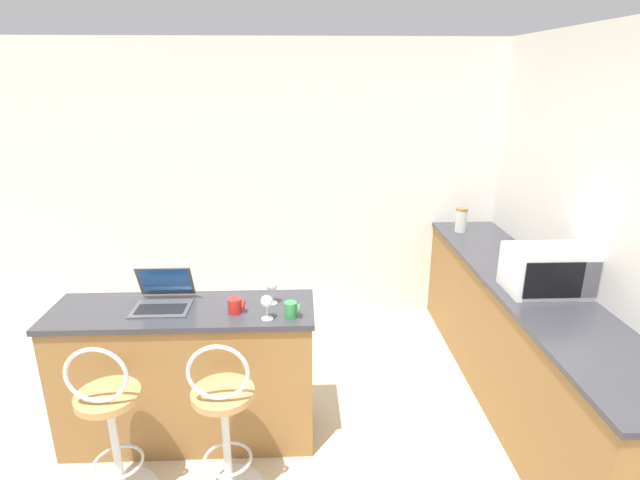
# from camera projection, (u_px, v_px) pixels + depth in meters

# --- Properties ---
(wall_back) EXTENTS (12.00, 0.06, 2.60)m
(wall_back) POSITION_uv_depth(u_px,v_px,m) (274.00, 185.00, 4.67)
(wall_back) COLOR silver
(wall_back) RESTS_ON ground_plane
(breakfast_bar) EXTENTS (1.61, 0.51, 0.93)m
(breakfast_bar) POSITION_uv_depth(u_px,v_px,m) (188.00, 374.00, 3.19)
(breakfast_bar) COLOR olive
(breakfast_bar) RESTS_ON ground_plane
(counter_right) EXTENTS (0.60, 3.00, 0.93)m
(counter_right) POSITION_uv_depth(u_px,v_px,m) (522.00, 342.00, 3.57)
(counter_right) COLOR olive
(counter_right) RESTS_ON ground_plane
(bar_stool_near) EXTENTS (0.40, 0.40, 1.02)m
(bar_stool_near) POSITION_uv_depth(u_px,v_px,m) (111.00, 428.00, 2.69)
(bar_stool_near) COLOR silver
(bar_stool_near) RESTS_ON ground_plane
(bar_stool_far) EXTENTS (0.40, 0.40, 1.02)m
(bar_stool_far) POSITION_uv_depth(u_px,v_px,m) (225.00, 425.00, 2.71)
(bar_stool_far) COLOR silver
(bar_stool_far) RESTS_ON ground_plane
(laptop) EXTENTS (0.34, 0.32, 0.23)m
(laptop) POSITION_uv_depth(u_px,v_px,m) (163.00, 296.00, 3.07)
(laptop) COLOR #47474C
(laptop) RESTS_ON breakfast_bar
(microwave) EXTENTS (0.53, 0.35, 0.30)m
(microwave) POSITION_uv_depth(u_px,v_px,m) (548.00, 270.00, 3.24)
(microwave) COLOR white
(microwave) RESTS_ON counter_right
(wine_glass_short) EXTENTS (0.07, 0.07, 0.15)m
(wine_glass_short) POSITION_uv_depth(u_px,v_px,m) (267.00, 302.00, 2.88)
(wine_glass_short) COLOR silver
(wine_glass_short) RESTS_ON breakfast_bar
(mug_red) EXTENTS (0.10, 0.08, 0.09)m
(mug_red) POSITION_uv_depth(u_px,v_px,m) (235.00, 306.00, 2.98)
(mug_red) COLOR red
(mug_red) RESTS_ON breakfast_bar
(storage_jar) EXTENTS (0.11, 0.11, 0.22)m
(storage_jar) POSITION_uv_depth(u_px,v_px,m) (461.00, 220.00, 4.50)
(storage_jar) COLOR silver
(storage_jar) RESTS_ON counter_right
(mug_green) EXTENTS (0.09, 0.07, 0.10)m
(mug_green) POSITION_uv_depth(u_px,v_px,m) (291.00, 310.00, 2.92)
(mug_green) COLOR #338447
(mug_green) RESTS_ON breakfast_bar
(wine_glass_tall) EXTENTS (0.07, 0.07, 0.16)m
(wine_glass_tall) POSITION_uv_depth(u_px,v_px,m) (272.00, 286.00, 3.08)
(wine_glass_tall) COLOR silver
(wine_glass_tall) RESTS_ON breakfast_bar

